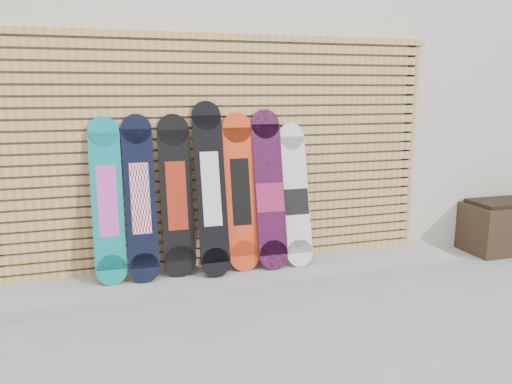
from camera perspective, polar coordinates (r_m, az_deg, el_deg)
ground at (r=4.23m, az=1.48°, el=-13.46°), size 80.00×80.00×0.00m
building at (r=7.34m, az=-3.45°, el=11.69°), size 12.00×5.00×3.60m
concrete_step at (r=4.77m, az=-2.86°, el=-9.69°), size 4.60×0.70×0.12m
slat_wall at (r=4.76m, az=-3.86°, el=4.55°), size 4.26×0.08×2.29m
snowboard_0 at (r=4.53m, az=-16.62°, el=-0.99°), size 0.27×0.31×1.45m
snowboard_1 at (r=4.52m, az=-13.08°, el=-0.71°), size 0.27×0.34×1.47m
snowboard_2 at (r=4.57m, az=-9.07°, el=-0.43°), size 0.29×0.29×1.46m
snowboard_3 at (r=4.56m, az=-5.18°, el=0.36°), size 0.27×0.40×1.58m
snowboard_4 at (r=4.67m, az=-1.78°, el=0.01°), size 0.29×0.32×1.47m
snowboard_5 at (r=4.73m, az=1.55°, el=0.16°), size 0.28×0.37×1.49m
snowboard_6 at (r=4.83m, az=4.54°, el=-0.42°), size 0.26×0.36×1.36m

